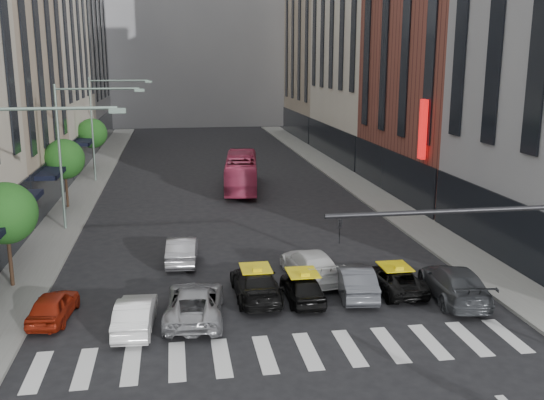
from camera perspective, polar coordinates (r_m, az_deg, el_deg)
name	(u,v)px	position (r m, az deg, el deg)	size (l,w,h in m)	color
ground	(300,372)	(21.78, 2.67, -15.89)	(160.00, 160.00, 0.00)	black
sidewalk_left	(80,196)	(50.31, -17.60, 0.38)	(3.00, 96.00, 0.15)	slate
sidewalk_right	(360,186)	(52.12, 8.26, 1.28)	(3.00, 96.00, 0.15)	slate
building_left_d	(67,25)	(84.77, -18.76, 15.34)	(8.00, 18.00, 30.00)	gray
building_right_b	(446,28)	(50.32, 16.02, 15.32)	(8.00, 18.00, 26.00)	brown
building_right_d	(325,35)	(86.32, 5.01, 15.23)	(8.00, 18.00, 28.00)	tan
building_far	(194,14)	(104.00, -7.36, 16.99)	(30.00, 10.00, 36.00)	gray
tree_near	(6,213)	(30.46, -23.79, -1.16)	(2.88, 2.88, 4.95)	black
tree_mid	(64,159)	(45.83, -18.96, 3.66)	(2.88, 2.88, 4.95)	black
tree_far	(92,133)	(61.53, -16.57, 6.03)	(2.88, 2.88, 4.95)	black
streetlamp_near	(7,191)	(23.88, -23.66, 0.75)	(5.38, 0.25, 9.00)	gray
streetlamp_mid	(75,137)	(39.38, -18.08, 5.61)	(5.38, 0.25, 9.00)	gray
streetlamp_far	(103,115)	(55.17, -15.64, 7.70)	(5.38, 0.25, 9.00)	gray
traffic_signal	(534,246)	(22.03, 23.40, -4.02)	(10.10, 0.20, 6.00)	black
liberty_sign	(423,129)	(42.32, 14.02, 6.47)	(0.30, 0.70, 4.00)	red
car_red	(53,306)	(26.99, -19.89, -9.34)	(1.46, 3.62, 1.24)	maroon
car_white_front	(135,314)	(25.13, -12.74, -10.43)	(1.40, 4.02, 1.32)	white
car_silver	(195,303)	(25.71, -7.28, -9.56)	(2.33, 5.05, 1.40)	#939498
taxi_left	(256,283)	(27.59, -1.53, -7.85)	(1.98, 4.86, 1.41)	black
taxi_center	(302,287)	(27.33, 2.88, -8.18)	(1.55, 3.84, 1.31)	black
car_grey_mid	(354,280)	(28.19, 7.76, -7.49)	(1.51, 4.32, 1.42)	#45474D
taxi_right	(394,279)	(29.01, 11.43, -7.29)	(1.96, 4.25, 1.18)	black
car_grey_curb	(454,283)	(28.64, 16.78, -7.50)	(2.14, 5.27, 1.53)	#3A3C41
car_row2_left	(182,249)	(32.66, -8.45, -4.63)	(1.51, 4.33, 1.43)	#97969C
car_row2_right	(310,264)	(30.03, 3.63, -6.06)	(2.04, 5.02, 1.46)	white
bus	(241,172)	(50.51, -2.91, 2.64)	(2.47, 10.57, 2.95)	#C63A61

